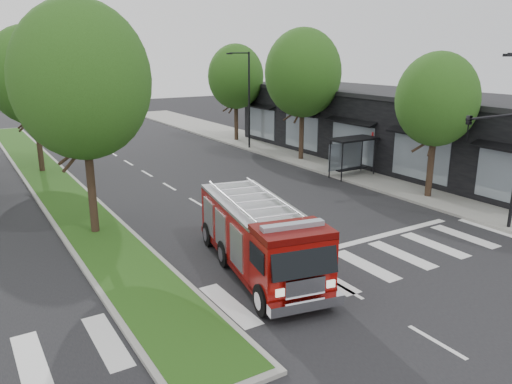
% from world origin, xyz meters
% --- Properties ---
extents(ground, '(140.00, 140.00, 0.00)m').
position_xyz_m(ground, '(0.00, 0.00, 0.00)').
color(ground, black).
rests_on(ground, ground).
extents(sidewalk_right, '(5.00, 80.00, 0.15)m').
position_xyz_m(sidewalk_right, '(12.50, 10.00, 0.07)').
color(sidewalk_right, gray).
rests_on(sidewalk_right, ground).
extents(median, '(3.00, 50.00, 0.15)m').
position_xyz_m(median, '(-6.00, 18.00, 0.08)').
color(median, gray).
rests_on(median, ground).
extents(storefront_row, '(8.00, 30.00, 5.00)m').
position_xyz_m(storefront_row, '(17.00, 10.00, 2.50)').
color(storefront_row, black).
rests_on(storefront_row, ground).
extents(bus_shelter, '(3.20, 1.60, 2.61)m').
position_xyz_m(bus_shelter, '(11.20, 8.15, 2.04)').
color(bus_shelter, black).
rests_on(bus_shelter, ground).
extents(tree_right_near, '(4.40, 4.40, 8.05)m').
position_xyz_m(tree_right_near, '(11.50, 2.00, 5.51)').
color(tree_right_near, black).
rests_on(tree_right_near, ground).
extents(tree_right_mid, '(5.60, 5.60, 9.72)m').
position_xyz_m(tree_right_mid, '(11.50, 14.00, 6.49)').
color(tree_right_mid, black).
rests_on(tree_right_mid, ground).
extents(tree_right_far, '(5.00, 5.00, 8.73)m').
position_xyz_m(tree_right_far, '(11.50, 24.00, 5.84)').
color(tree_right_far, black).
rests_on(tree_right_far, ground).
extents(tree_median_near, '(5.80, 5.80, 10.16)m').
position_xyz_m(tree_median_near, '(-6.00, 6.00, 6.81)').
color(tree_median_near, black).
rests_on(tree_median_near, ground).
extents(tree_median_far, '(5.60, 5.60, 9.72)m').
position_xyz_m(tree_median_far, '(-6.00, 20.00, 6.49)').
color(tree_median_far, black).
rests_on(tree_median_far, ground).
extents(streetlight_right_near, '(4.08, 0.22, 8.00)m').
position_xyz_m(streetlight_right_near, '(9.61, -3.50, 4.67)').
color(streetlight_right_near, black).
rests_on(streetlight_right_near, ground).
extents(streetlight_right_far, '(2.11, 0.20, 8.00)m').
position_xyz_m(streetlight_right_far, '(10.35, 20.00, 4.48)').
color(streetlight_right_far, black).
rests_on(streetlight_right_far, ground).
extents(fire_engine, '(3.91, 8.48, 2.83)m').
position_xyz_m(fire_engine, '(-1.74, -1.22, 1.36)').
color(fire_engine, '#500604').
rests_on(fire_engine, ground).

